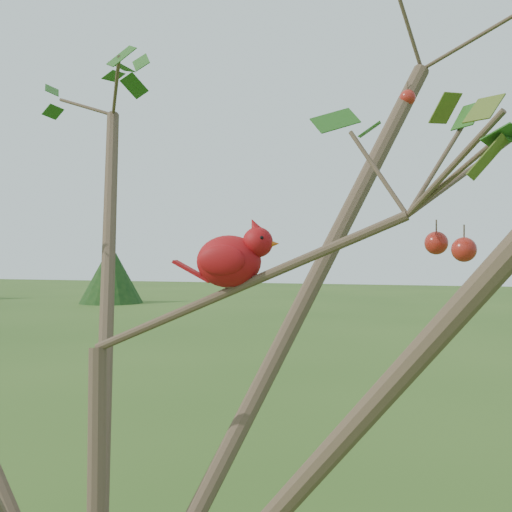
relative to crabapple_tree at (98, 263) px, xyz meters
The scene contains 3 objects.
crabapple_tree is the anchor object (origin of this frame).
cardinal 0.24m from the crabapple_tree, 25.45° to the left, with size 0.20×0.11×0.14m.
distant_trees 24.26m from the crabapple_tree, 100.57° to the left, with size 44.79×8.32×3.35m.
Camera 1 is at (0.61, -1.02, 2.14)m, focal length 45.00 mm.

